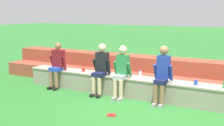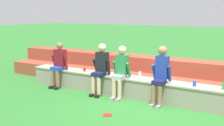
{
  "view_description": "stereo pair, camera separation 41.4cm",
  "coord_description": "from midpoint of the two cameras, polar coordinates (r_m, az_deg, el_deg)",
  "views": [
    {
      "loc": [
        2.52,
        -6.82,
        2.35
      ],
      "look_at": [
        -1.25,
        0.26,
        0.9
      ],
      "focal_mm": 45.57,
      "sensor_mm": 36.0,
      "label": 1
    },
    {
      "loc": [
        2.88,
        -6.62,
        2.35
      ],
      "look_at": [
        -1.25,
        0.26,
        0.9
      ],
      "focal_mm": 45.57,
      "sensor_mm": 36.0,
      "label": 2
    }
  ],
  "objects": [
    {
      "name": "stone_seating_wall",
      "position": [
        7.76,
        9.5,
        -5.27
      ],
      "size": [
        8.14,
        0.55,
        0.56
      ],
      "color": "gray",
      "rests_on": "ground"
    },
    {
      "name": "brick_bleachers",
      "position": [
        8.9,
        12.53,
        -2.8
      ],
      "size": [
        11.88,
        1.43,
        0.92
      ],
      "color": "#9D4632",
      "rests_on": "ground"
    },
    {
      "name": "frisbee",
      "position": [
        6.65,
        0.89,
        -10.41
      ],
      "size": [
        0.23,
        0.23,
        0.02
      ],
      "primitive_type": "cylinder",
      "color": "red",
      "rests_on": "ground"
    },
    {
      "name": "plastic_cup_middle",
      "position": [
        8.71,
        -4.19,
        -1.33
      ],
      "size": [
        0.08,
        0.08,
        0.1
      ],
      "primitive_type": "cylinder",
      "color": "red",
      "rests_on": "stone_seating_wall"
    },
    {
      "name": "person_far_left",
      "position": [
        8.98,
        -9.36,
        -0.04
      ],
      "size": [
        0.56,
        0.52,
        1.42
      ],
      "color": "#996B4C",
      "rests_on": "ground"
    },
    {
      "name": "person_right_of_center",
      "position": [
        7.31,
        11.33,
        -2.1
      ],
      "size": [
        0.49,
        0.59,
        1.51
      ],
      "color": "#996B4C",
      "rests_on": "ground"
    },
    {
      "name": "plastic_cup_left_end",
      "position": [
        7.3,
        17.8,
        -3.96
      ],
      "size": [
        0.09,
        0.09,
        0.13
      ],
      "primitive_type": "cylinder",
      "color": "blue",
      "rests_on": "stone_seating_wall"
    },
    {
      "name": "water_bottle_center_gap",
      "position": [
        7.87,
        7.1,
        -2.31
      ],
      "size": [
        0.07,
        0.07,
        0.2
      ],
      "color": "silver",
      "rests_on": "stone_seating_wall"
    },
    {
      "name": "person_center",
      "position": [
        7.71,
        3.27,
        -1.51
      ],
      "size": [
        0.5,
        0.55,
        1.45
      ],
      "color": "beige",
      "rests_on": "ground"
    },
    {
      "name": "ground_plane",
      "position": [
        7.62,
        8.72,
        -7.88
      ],
      "size": [
        80.0,
        80.0,
        0.0
      ],
      "primitive_type": "plane",
      "color": "#2D752D"
    },
    {
      "name": "water_bottle_near_right",
      "position": [
        7.22,
        22.99,
        -4.18
      ],
      "size": [
        0.07,
        0.07,
        0.21
      ],
      "color": "green",
      "rests_on": "stone_seating_wall"
    },
    {
      "name": "person_left_of_center",
      "position": [
        8.07,
        -0.87,
        -0.85
      ],
      "size": [
        0.53,
        0.59,
        1.47
      ],
      "color": "beige",
      "rests_on": "ground"
    }
  ]
}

